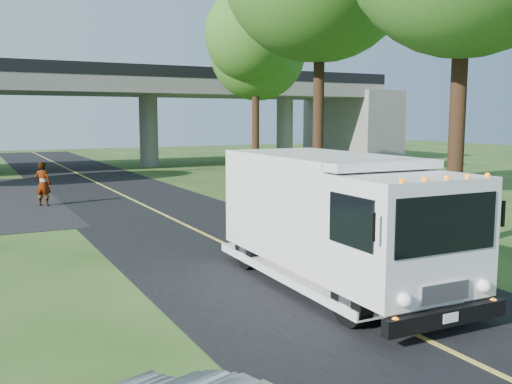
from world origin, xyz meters
TOP-DOWN VIEW (x-y plane):
  - ground at (0.00, 0.00)m, footprint 120.00×120.00m
  - road at (0.00, 10.00)m, footprint 7.00×90.00m
  - lane_line at (0.00, 10.00)m, footprint 0.12×90.00m
  - overpass at (0.00, 32.00)m, footprint 54.00×10.00m
  - tree_right_far at (9.21, 19.84)m, footprint 5.77×5.67m
  - step_van at (0.41, -0.46)m, footprint 2.71×7.00m
  - pedestrian at (-3.80, 14.81)m, footprint 0.82×0.76m

SIDE VIEW (x-z plane):
  - ground at x=0.00m, z-range 0.00..0.00m
  - road at x=0.00m, z-range 0.00..0.02m
  - lane_line at x=0.00m, z-range 0.03..0.03m
  - pedestrian at x=-3.80m, z-range 0.00..1.89m
  - step_van at x=0.41m, z-range 0.13..3.04m
  - overpass at x=0.00m, z-range 0.91..8.21m
  - tree_right_far at x=9.21m, z-range 2.81..13.80m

